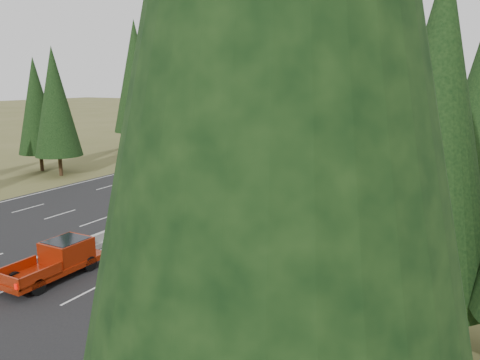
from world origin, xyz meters
name	(u,v)px	position (x,y,z in m)	size (l,w,h in m)	color
road	(368,135)	(0.00, 80.00, 0.04)	(32.00, 260.00, 0.08)	black
shoulder_right	(472,141)	(17.80, 80.00, 0.03)	(3.60, 260.00, 0.06)	olive
shoulder_left	(282,131)	(-17.80, 80.00, 0.03)	(3.60, 260.00, 0.06)	#4F5025
median_barrier	(368,133)	(0.00, 80.00, 0.41)	(0.70, 260.00, 0.85)	gray
sign_gantry	(350,134)	(8.92, 34.88, 5.27)	(16.75, 0.98, 7.80)	slate
hov_sign_pole	(223,146)	(0.58, 24.97, 4.72)	(2.80, 0.50, 8.00)	slate
tree_row_left	(236,85)	(-22.52, 68.65, 9.39)	(11.93, 236.07, 18.72)	black
silver_minivan	(360,218)	(13.42, 22.35, 0.84)	(2.52, 5.46, 1.52)	#9C9CA0
red_pickup	(60,257)	(1.50, 6.46, 1.11)	(2.05, 5.73, 1.87)	black
car_ahead_green	(399,153)	(10.20, 54.95, 0.81)	(1.72, 4.29, 1.46)	#15603F
car_ahead_dkred	(436,152)	(14.50, 57.92, 0.88)	(1.69, 4.84, 1.59)	#5B140D
car_ahead_dkgrey	(438,136)	(12.46, 78.43, 0.83)	(2.11, 5.19, 1.51)	black
car_ahead_white	(417,127)	(6.74, 94.24, 0.73)	(2.15, 4.67, 1.30)	white
car_ahead_far	(420,114)	(1.50, 135.69, 0.78)	(1.66, 4.12, 1.40)	black
car_onc_near	(243,151)	(-9.01, 46.57, 0.83)	(1.58, 4.53, 1.49)	#232325
car_onc_blue	(258,149)	(-7.85, 48.79, 0.83)	(2.10, 5.16, 1.50)	#172151
car_onc_white	(274,148)	(-6.14, 50.50, 0.84)	(1.80, 4.46, 1.52)	white
car_onc_far	(348,121)	(-9.97, 101.44, 0.75)	(2.23, 4.83, 1.34)	#232326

